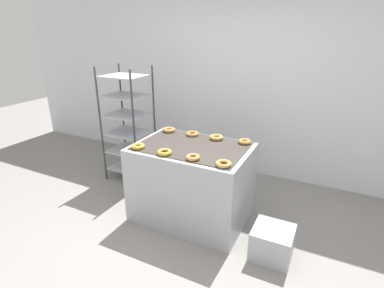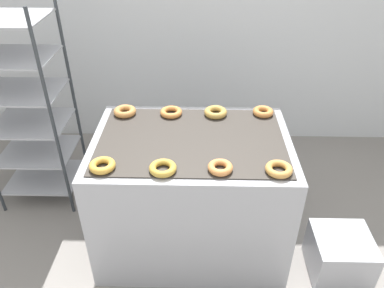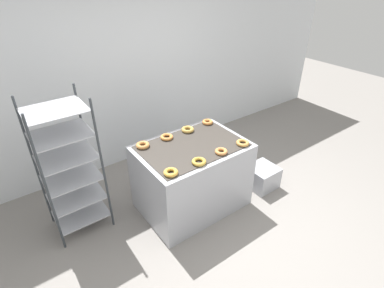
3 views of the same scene
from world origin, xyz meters
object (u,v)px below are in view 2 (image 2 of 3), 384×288
(fryer_machine, at_px, (192,193))
(donut_far_midleft, at_px, (171,112))
(donut_near_right, at_px, (279,169))
(donut_far_right, at_px, (263,112))
(donut_far_midright, at_px, (216,112))
(donut_near_left, at_px, (102,165))
(glaze_bin, at_px, (340,255))
(donut_near_midleft, at_px, (163,168))
(donut_near_midright, at_px, (220,167))
(donut_far_left, at_px, (125,111))
(baking_rack_cart, at_px, (27,108))

(fryer_machine, height_order, donut_far_midleft, donut_far_midleft)
(donut_far_midleft, bearing_deg, donut_near_right, -44.77)
(donut_far_right, bearing_deg, donut_far_midright, -176.99)
(fryer_machine, xyz_separation_m, donut_near_left, (-0.48, -0.31, 0.45))
(glaze_bin, bearing_deg, donut_near_left, -178.37)
(donut_near_midleft, distance_m, donut_far_right, 0.90)
(donut_near_midleft, xyz_separation_m, donut_near_midright, (0.31, 0.01, 0.00))
(fryer_machine, bearing_deg, donut_near_left, -147.29)
(donut_far_left, bearing_deg, glaze_bin, -21.50)
(donut_far_left, distance_m, donut_far_right, 0.94)
(donut_near_midright, xyz_separation_m, donut_near_right, (0.31, -0.01, -0.00))
(baking_rack_cart, bearing_deg, donut_far_left, -13.83)
(fryer_machine, height_order, donut_near_right, donut_near_right)
(donut_near_left, distance_m, donut_near_midleft, 0.33)
(donut_near_right, height_order, donut_far_right, donut_far_right)
(donut_near_midleft, bearing_deg, donut_near_midright, 2.30)
(baking_rack_cart, distance_m, donut_far_left, 0.80)
(donut_far_midleft, bearing_deg, donut_near_midleft, -90.11)
(donut_near_left, bearing_deg, donut_far_right, 33.30)
(fryer_machine, distance_m, donut_near_midright, 0.57)
(donut_near_right, height_order, donut_far_midright, donut_far_midright)
(baking_rack_cart, relative_size, donut_far_right, 11.48)
(donut_near_left, distance_m, donut_far_midright, 0.88)
(donut_far_midright, relative_size, donut_far_right, 1.12)
(donut_far_midright, bearing_deg, glaze_bin, -34.75)
(donut_near_midleft, height_order, donut_far_right, donut_far_right)
(donut_near_midright, bearing_deg, donut_far_midright, 90.73)
(baking_rack_cart, relative_size, donut_far_midright, 10.28)
(donut_near_left, bearing_deg, donut_near_midleft, -2.46)
(donut_near_midright, xyz_separation_m, donut_far_midleft, (-0.31, 0.61, -0.00))
(glaze_bin, height_order, donut_near_midleft, donut_near_midleft)
(fryer_machine, height_order, donut_far_right, donut_far_right)
(baking_rack_cart, distance_m, donut_near_left, 1.10)
(glaze_bin, bearing_deg, donut_near_midright, -176.96)
(baking_rack_cart, height_order, donut_near_right, baking_rack_cart)
(donut_near_left, relative_size, donut_near_right, 0.98)
(donut_near_left, height_order, donut_far_right, same)
(donut_near_left, bearing_deg, fryer_machine, 32.71)
(glaze_bin, relative_size, donut_far_left, 2.44)
(donut_far_left, height_order, donut_far_midleft, donut_far_left)
(donut_far_midright, bearing_deg, donut_near_right, -62.56)
(donut_near_midright, bearing_deg, donut_near_midleft, -177.70)
(donut_near_right, bearing_deg, fryer_machine, 146.53)
(donut_near_midleft, height_order, donut_far_midleft, same)
(donut_near_midleft, bearing_deg, baking_rack_cart, 143.17)
(donut_near_left, bearing_deg, glaze_bin, 1.63)
(donut_near_right, bearing_deg, donut_far_left, 146.68)
(baking_rack_cart, xyz_separation_m, donut_near_left, (0.75, -0.80, 0.08))
(glaze_bin, relative_size, donut_far_midright, 2.39)
(donut_near_midright, bearing_deg, donut_far_left, 135.66)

